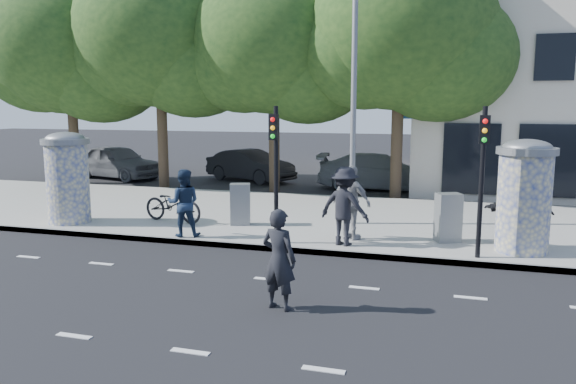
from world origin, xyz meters
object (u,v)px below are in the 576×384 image
(traffic_pole_near, at_px, (275,160))
(car_left, at_px, (117,162))
(street_lamp, at_px, (354,61))
(ped_c, at_px, (184,203))
(ped_f, at_px, (517,214))
(bicycle, at_px, (173,204))
(ped_e, at_px, (351,203))
(cabinet_left, at_px, (240,204))
(ped_d, at_px, (344,206))
(car_mid, at_px, (250,166))
(cabinet_right, at_px, (448,218))
(ad_column_right, at_px, (524,193))
(man_road, at_px, (279,259))
(car_right, at_px, (380,172))
(ad_column_left, at_px, (67,175))
(traffic_pole_far, at_px, (482,167))

(traffic_pole_near, xyz_separation_m, car_left, (-11.52, 10.70, -1.41))
(street_lamp, bearing_deg, ped_c, -144.80)
(ped_f, relative_size, bicycle, 0.86)
(ped_e, xyz_separation_m, cabinet_left, (-3.39, 0.88, -0.36))
(traffic_pole_near, bearing_deg, cabinet_left, 132.10)
(ped_d, xyz_separation_m, car_mid, (-6.65, 11.32, -0.39))
(ped_d, xyz_separation_m, cabinet_right, (2.45, 1.07, -0.36))
(ped_c, distance_m, cabinet_left, 2.01)
(ad_column_right, xyz_separation_m, man_road, (-4.48, -4.84, -0.63))
(ped_c, bearing_deg, ped_f, 167.80)
(traffic_pole_near, height_order, ped_f, traffic_pole_near)
(street_lamp, relative_size, car_right, 1.52)
(ped_e, height_order, cabinet_right, ped_e)
(ped_d, bearing_deg, cabinet_right, -141.92)
(street_lamp, height_order, bicycle, street_lamp)
(cabinet_right, bearing_deg, ped_e, 166.69)
(street_lamp, xyz_separation_m, cabinet_left, (-3.05, -1.01, -4.05))
(ped_d, height_order, car_mid, ped_d)
(traffic_pole_near, bearing_deg, ad_column_left, 173.89)
(ad_column_left, relative_size, ped_c, 1.49)
(ad_column_left, relative_size, bicycle, 1.32)
(street_lamp, xyz_separation_m, ped_c, (-3.95, -2.78, -3.76))
(traffic_pole_near, height_order, car_mid, traffic_pole_near)
(bicycle, bearing_deg, ped_e, -85.39)
(ped_d, bearing_deg, traffic_pole_far, -171.72)
(ad_column_right, height_order, street_lamp, street_lamp)
(bicycle, bearing_deg, traffic_pole_near, -102.06)
(ad_column_left, height_order, ped_f, ad_column_left)
(traffic_pole_far, bearing_deg, car_left, 146.75)
(ped_f, distance_m, cabinet_left, 7.38)
(bicycle, bearing_deg, ped_c, -132.03)
(ad_column_right, xyz_separation_m, ped_c, (-8.35, -0.85, -0.50))
(traffic_pole_near, xyz_separation_m, cabinet_right, (4.12, 1.41, -1.46))
(street_lamp, bearing_deg, bicycle, -166.47)
(traffic_pole_near, distance_m, man_road, 4.36)
(ad_column_right, xyz_separation_m, cabinet_right, (-1.68, 0.50, -0.77))
(ped_d, relative_size, car_right, 0.37)
(ad_column_right, bearing_deg, car_mid, 135.08)
(traffic_pole_near, distance_m, ped_f, 5.91)
(traffic_pole_near, xyz_separation_m, car_mid, (-4.98, 11.66, -1.49))
(ped_d, xyz_separation_m, ped_e, (0.07, 0.62, -0.02))
(ped_c, bearing_deg, man_road, 114.81)
(cabinet_left, bearing_deg, ad_column_right, -26.31)
(cabinet_left, relative_size, car_left, 0.25)
(ad_column_right, height_order, traffic_pole_far, traffic_pole_far)
(car_mid, bearing_deg, traffic_pole_far, -117.31)
(ped_c, height_order, cabinet_left, ped_c)
(ad_column_left, xyz_separation_m, car_mid, (1.62, 10.95, -0.80))
(traffic_pole_far, height_order, car_left, traffic_pole_far)
(ped_c, xyz_separation_m, car_left, (-8.98, 10.65, -0.22))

